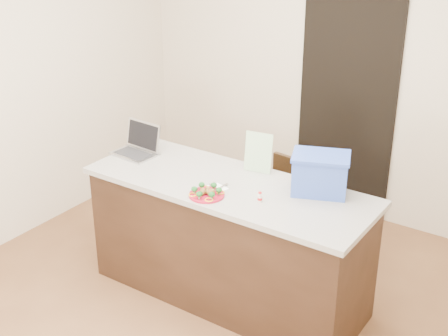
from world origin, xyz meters
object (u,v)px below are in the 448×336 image
Objects in this scene: plate at (207,195)px; napkin at (215,189)px; island at (228,241)px; laptop at (138,145)px; blue_box at (320,173)px; yogurt_bottle at (260,198)px; chair at (286,205)px.

plate is 1.76× the size of napkin.
laptop is at bearing 175.50° from island.
blue_box is (0.59, 0.47, 0.13)m from plate.
napkin is at bearing 96.69° from plate.
yogurt_bottle is at bearing -4.81° from laptop.
chair is at bearing 80.98° from napkin.
chair is (0.13, 0.80, -0.43)m from napkin.
plate is at bearing -163.28° from blue_box.
yogurt_bottle reaches higher than napkin.
chair is at bearing 114.85° from blue_box.
yogurt_bottle is at bearing -66.88° from chair.
blue_box is at bearing 38.53° from plate.
island is 0.48m from napkin.
yogurt_bottle is (0.35, 0.01, 0.03)m from napkin.
chair is (-0.22, 0.79, -0.46)m from yogurt_bottle.
island is at bearing -90.70° from chair.
blue_box is 0.87m from chair.
plate reaches higher than napkin.
island is 2.40× the size of chair.
napkin is (-0.01, 0.12, -0.01)m from plate.
chair is at bearing 35.75° from laptop.
plate is 1.03m from chair.
laptop is at bearing 164.49° from blue_box.
plate is at bearing -83.31° from napkin.
laptop reaches higher than plate.
napkin is 0.39× the size of laptop.
island is 15.25× the size of napkin.
island is 8.64× the size of plate.
island is at bearing 86.49° from plate.
yogurt_bottle reaches higher than chair.
island is 0.86m from blue_box.
plate is 0.36m from yogurt_bottle.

